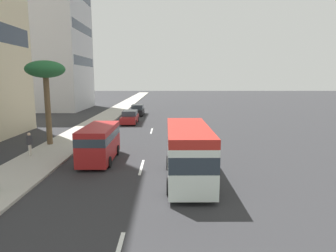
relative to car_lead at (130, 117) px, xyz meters
name	(u,v)px	position (x,y,z in m)	size (l,w,h in m)	color
ground_plane	(153,126)	(-1.97, -2.98, -0.76)	(198.00, 198.00, 0.00)	#2D2D30
sidewalk_right	(94,125)	(-1.97, 4.09, -0.68)	(162.00, 3.63, 0.15)	#B2ADA3
lane_stripe_mid	(142,167)	(-18.50, -2.98, -0.75)	(3.20, 0.16, 0.01)	silver
lane_stripe_far	(152,131)	(-5.50, -2.98, -0.75)	(3.20, 0.16, 0.01)	silver
car_lead	(130,117)	(0.00, 0.00, 0.00)	(4.78, 1.91, 1.59)	#A51E1E
car_second	(137,110)	(7.99, -0.19, 0.01)	(4.10, 1.87, 1.62)	black
van_third	(99,141)	(-17.02, -0.03, 0.61)	(5.31, 2.06, 2.39)	#A51E1E
minibus_fourth	(188,151)	(-20.96, -5.75, 0.89)	(6.94, 2.37, 3.00)	silver
pedestrian_near_lamp	(30,143)	(-16.28, 5.06, 0.31)	(0.39, 0.37, 1.67)	beige
palm_tree	(45,73)	(-12.44, 5.16, 5.27)	(3.09, 3.09, 6.84)	brown
office_tower_far	(44,19)	(17.59, 16.83, 15.12)	(13.44, 13.36, 31.75)	#BCBCC1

